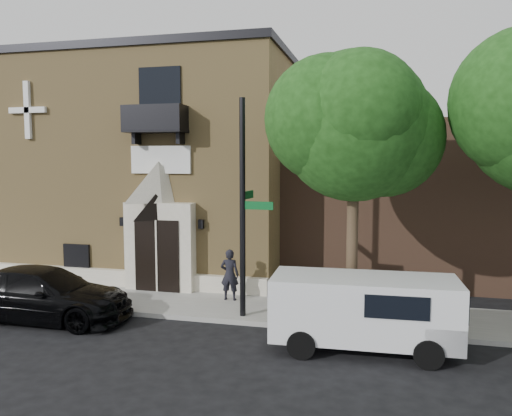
{
  "coord_description": "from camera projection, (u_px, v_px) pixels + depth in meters",
  "views": [
    {
      "loc": [
        6.71,
        -13.84,
        4.89
      ],
      "look_at": [
        2.79,
        2.0,
        3.31
      ],
      "focal_mm": 35.0,
      "sensor_mm": 36.0,
      "label": 1
    }
  ],
  "objects": [
    {
      "name": "cargo_van",
      "position": [
        371.0,
        310.0,
        12.72
      ],
      "size": [
        4.77,
        2.14,
        1.91
      ],
      "rotation": [
        0.0,
        0.0,
        0.04
      ],
      "color": "white",
      "rests_on": "ground"
    },
    {
      "name": "street_sign",
      "position": [
        243.0,
        208.0,
        14.94
      ],
      "size": [
        1.04,
        1.05,
        6.57
      ],
      "rotation": [
        0.0,
        0.0,
        -0.08
      ],
      "color": "black",
      "rests_on": "sidewalk"
    },
    {
      "name": "sidewalk",
      "position": [
        200.0,
        305.0,
        16.65
      ],
      "size": [
        42.0,
        3.0,
        0.15
      ],
      "primitive_type": "cube",
      "color": "gray",
      "rests_on": "ground"
    },
    {
      "name": "fire_hydrant",
      "position": [
        379.0,
        315.0,
        14.21
      ],
      "size": [
        0.4,
        0.32,
        0.7
      ],
      "color": "#9B2400",
      "rests_on": "sidewalk"
    },
    {
      "name": "neighbour_building",
      "position": [
        508.0,
        200.0,
        20.97
      ],
      "size": [
        18.0,
        8.0,
        6.4
      ],
      "primitive_type": "cube",
      "color": "brown",
      "rests_on": "ground"
    },
    {
      "name": "pedestrian_near",
      "position": [
        230.0,
        275.0,
        16.87
      ],
      "size": [
        0.65,
        0.44,
        1.74
      ],
      "primitive_type": "imported",
      "rotation": [
        0.0,
        0.0,
        3.18
      ],
      "color": "black",
      "rests_on": "sidewalk"
    },
    {
      "name": "planter",
      "position": [
        170.0,
        280.0,
        18.18
      ],
      "size": [
        0.7,
        0.63,
        0.72
      ],
      "primitive_type": "imported",
      "rotation": [
        0.0,
        0.0,
        -0.1
      ],
      "color": "#465C26",
      "rests_on": "sidewalk"
    },
    {
      "name": "church",
      "position": [
        167.0,
        165.0,
        23.4
      ],
      "size": [
        12.2,
        11.01,
        9.3
      ],
      "color": "tan",
      "rests_on": "ground"
    },
    {
      "name": "black_sedan",
      "position": [
        44.0,
        294.0,
        15.24
      ],
      "size": [
        5.58,
        2.44,
        1.6
      ],
      "primitive_type": "imported",
      "rotation": [
        0.0,
        0.0,
        1.61
      ],
      "color": "black",
      "rests_on": "ground"
    },
    {
      "name": "dumpster",
      "position": [
        336.0,
        301.0,
        14.61
      ],
      "size": [
        1.99,
        1.29,
        1.23
      ],
      "rotation": [
        0.0,
        0.0,
        0.13
      ],
      "color": "#0E3419",
      "rests_on": "sidewalk"
    },
    {
      "name": "ground",
      "position": [
        153.0,
        318.0,
        15.45
      ],
      "size": [
        120.0,
        120.0,
        0.0
      ],
      "primitive_type": "plane",
      "color": "black",
      "rests_on": "ground"
    },
    {
      "name": "street_tree_left",
      "position": [
        355.0,
        124.0,
        13.78
      ],
      "size": [
        4.97,
        4.38,
        7.77
      ],
      "color": "#38281C",
      "rests_on": "sidewalk"
    }
  ]
}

